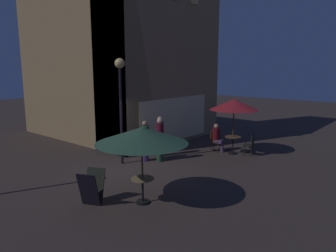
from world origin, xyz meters
name	(u,v)px	position (x,y,z in m)	size (l,w,h in m)	color
ground_plane	(119,169)	(0.00, 0.00, 0.00)	(60.00, 60.00, 0.00)	#3C312B
cafe_building	(117,48)	(3.39, 3.79, 4.69)	(7.01, 8.92, 9.39)	#9B7B51
street_lamp_near_corner	(120,85)	(0.57, 0.45, 3.09)	(0.38, 0.38, 4.09)	black
menu_sandwich_board	(92,187)	(-2.54, -1.79, 0.50)	(0.83, 0.78, 0.96)	black
cafe_table_0	(143,186)	(-1.56, -2.79, 0.49)	(0.64, 0.64, 0.73)	black
cafe_table_1	(233,142)	(4.67, -2.18, 0.55)	(0.70, 0.70, 0.77)	black
patio_umbrella_0	(142,135)	(-1.56, -2.79, 1.94)	(2.54, 2.54, 2.17)	black
patio_umbrella_1	(234,105)	(4.67, -2.18, 2.17)	(2.11, 2.11, 2.41)	black
cafe_chair_0	(214,139)	(4.51, -1.32, 0.56)	(0.45, 0.45, 0.91)	#533114
cafe_chair_1	(250,143)	(4.84, -2.93, 0.57)	(0.47, 0.47, 0.95)	black
patron_seated_0	(217,136)	(4.54, -1.45, 0.72)	(0.42, 0.55, 1.27)	#5A406A
patron_standing_1	(145,141)	(1.42, 0.02, 0.83)	(0.35, 0.35, 1.66)	#523369
patron_standing_2	(160,136)	(2.34, 0.02, 0.87)	(0.30, 0.30, 1.71)	black
patron_standing_3	(160,140)	(1.77, -0.48, 0.90)	(0.33, 0.33, 1.76)	#26442B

